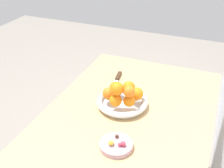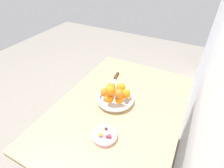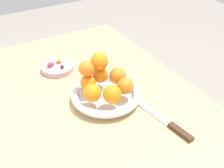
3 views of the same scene
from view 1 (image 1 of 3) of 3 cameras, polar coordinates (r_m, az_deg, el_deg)
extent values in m
cube|color=tan|center=(1.34, 3.47, -6.35)|extent=(1.10, 0.76, 0.04)
cylinder|color=tan|center=(2.02, -0.92, -4.84)|extent=(0.05, 0.05, 0.70)
cylinder|color=tan|center=(1.92, 17.23, -8.82)|extent=(0.05, 0.05, 0.70)
cylinder|color=silver|center=(1.37, 2.06, -4.24)|extent=(0.20, 0.20, 0.01)
torus|color=silver|center=(1.36, 2.08, -3.55)|extent=(0.25, 0.25, 0.03)
cylinder|color=#B28C99|center=(1.14, 0.85, -12.34)|extent=(0.13, 0.13, 0.02)
sphere|color=orange|center=(1.29, 3.54, -3.46)|extent=(0.06, 0.06, 0.06)
sphere|color=orange|center=(1.33, 5.06, -2.02)|extent=(0.06, 0.06, 0.06)
sphere|color=orange|center=(1.38, 3.44, -0.73)|extent=(0.06, 0.06, 0.06)
sphere|color=orange|center=(1.38, 0.69, -0.70)|extent=(0.06, 0.06, 0.06)
sphere|color=orange|center=(1.33, -0.67, -1.98)|extent=(0.06, 0.06, 0.06)
sphere|color=orange|center=(1.29, 0.73, -3.34)|extent=(0.06, 0.06, 0.06)
sphere|color=orange|center=(1.26, 1.02, -0.97)|extent=(0.06, 0.06, 0.06)
sphere|color=orange|center=(1.25, 3.33, -1.50)|extent=(0.05, 0.05, 0.05)
sphere|color=#472819|center=(1.15, 1.01, -10.56)|extent=(0.01, 0.01, 0.01)
sphere|color=gold|center=(1.12, -0.19, -11.91)|extent=(0.02, 0.02, 0.02)
sphere|color=#C6384C|center=(1.12, 2.27, -12.06)|extent=(0.02, 0.02, 0.02)
sphere|color=#C6384C|center=(1.12, 1.58, -12.21)|extent=(0.01, 0.01, 0.01)
cube|color=#3F2819|center=(1.61, 1.30, 1.65)|extent=(0.09, 0.03, 0.01)
cube|color=silver|center=(1.50, 0.19, -0.84)|extent=(0.17, 0.05, 0.01)
camera|label=2|loc=(0.29, 25.00, 27.56)|focal=28.00mm
camera|label=3|loc=(1.76, 23.93, 23.10)|focal=45.00mm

